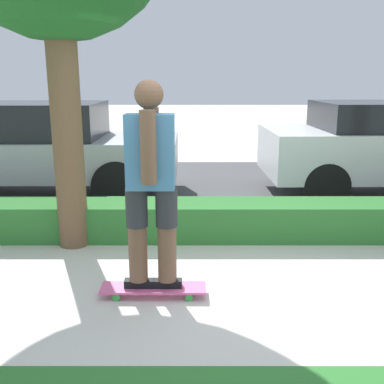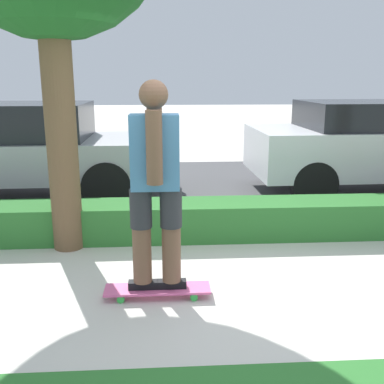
% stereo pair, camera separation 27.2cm
% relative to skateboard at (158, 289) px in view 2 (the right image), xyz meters
% --- Properties ---
extents(ground_plane, '(60.00, 60.00, 0.00)m').
position_rel_skateboard_xyz_m(ground_plane, '(0.58, -0.04, -0.07)').
color(ground_plane, beige).
extents(street_asphalt, '(13.08, 5.00, 0.01)m').
position_rel_skateboard_xyz_m(street_asphalt, '(0.58, 4.16, -0.07)').
color(street_asphalt, '#474749').
rests_on(street_asphalt, ground_plane).
extents(hedge_row, '(13.08, 0.60, 0.44)m').
position_rel_skateboard_xyz_m(hedge_row, '(0.58, 1.56, 0.15)').
color(hedge_row, '#2D702D').
rests_on(hedge_row, ground_plane).
extents(skateboard, '(0.95, 0.24, 0.09)m').
position_rel_skateboard_xyz_m(skateboard, '(0.00, 0.00, 0.00)').
color(skateboard, '#DB5B93').
rests_on(skateboard, ground_plane).
extents(skater_person, '(0.52, 0.47, 1.82)m').
position_rel_skateboard_xyz_m(skater_person, '(0.00, -0.00, 0.99)').
color(skater_person, black).
rests_on(skater_person, skateboard).
extents(parked_car_front, '(4.61, 1.93, 1.53)m').
position_rel_skateboard_xyz_m(parked_car_front, '(-2.24, 3.66, 0.74)').
color(parked_car_front, '#B7B7BC').
rests_on(parked_car_front, ground_plane).
extents(parked_car_middle, '(4.10, 1.93, 1.54)m').
position_rel_skateboard_xyz_m(parked_car_middle, '(3.59, 3.67, 0.75)').
color(parked_car_middle, silver).
rests_on(parked_car_middle, ground_plane).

